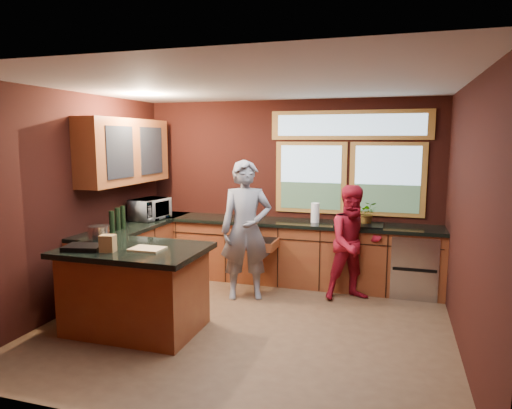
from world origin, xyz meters
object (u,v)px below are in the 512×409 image
at_px(island, 135,288).
at_px(cutting_board, 147,249).
at_px(person_grey, 246,230).
at_px(stock_pot, 99,234).
at_px(person_red, 354,243).

bearing_deg(island, cutting_board, -14.04).
distance_m(person_grey, stock_pot, 1.85).
relative_size(island, person_grey, 0.84).
relative_size(island, cutting_board, 4.43).
bearing_deg(person_grey, person_red, -6.10).
bearing_deg(cutting_board, person_grey, 65.20).
height_order(person_grey, cutting_board, person_grey).
height_order(person_red, cutting_board, person_red).
distance_m(person_grey, cutting_board, 1.55).
xyz_separation_m(cutting_board, stock_pot, (-0.75, 0.20, 0.08)).
xyz_separation_m(person_grey, person_red, (1.37, 0.37, -0.16)).
relative_size(person_grey, person_red, 1.21).
distance_m(island, person_red, 2.83).
xyz_separation_m(island, stock_pot, (-0.55, 0.15, 0.56)).
bearing_deg(cutting_board, stock_pot, 165.07).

